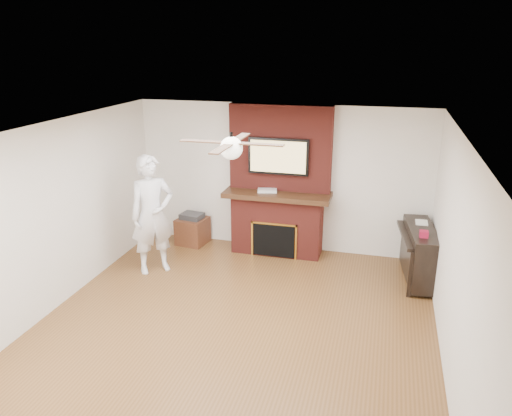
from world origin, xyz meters
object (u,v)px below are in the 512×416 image
(person, at_px, (152,215))
(side_table, at_px, (193,229))
(piano, at_px, (419,253))
(fireplace, at_px, (278,196))

(person, height_order, side_table, person)
(side_table, distance_m, piano, 3.88)
(piano, bearing_deg, side_table, 166.26)
(side_table, bearing_deg, piano, 1.51)
(side_table, bearing_deg, fireplace, 11.11)
(fireplace, distance_m, piano, 2.42)
(person, bearing_deg, piano, -31.17)
(person, bearing_deg, side_table, 41.43)
(fireplace, xyz_separation_m, side_table, (-1.55, -0.07, -0.74))
(fireplace, bearing_deg, side_table, -177.52)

